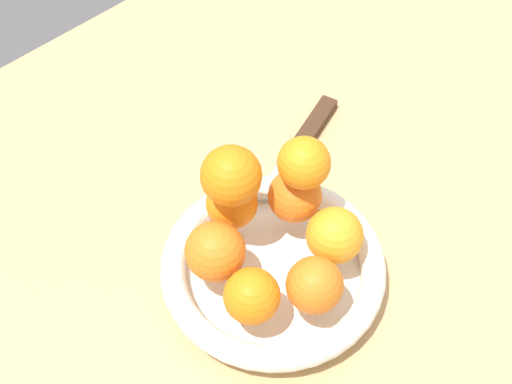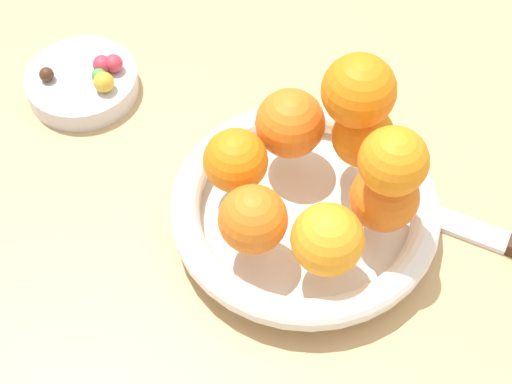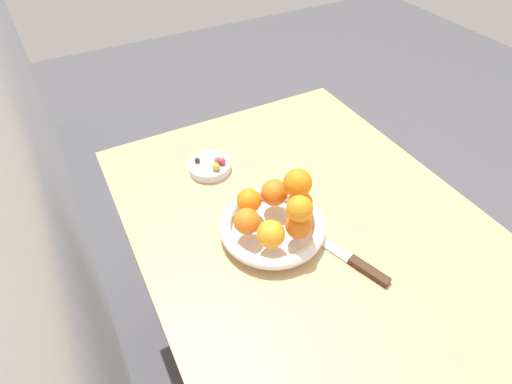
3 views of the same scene
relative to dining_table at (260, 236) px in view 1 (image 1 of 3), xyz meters
The scene contains 11 objects.
dining_table is the anchor object (origin of this frame).
fruit_bowl 0.16m from the dining_table, 53.46° to the left, with size 0.23×0.23×0.04m.
orange_0 0.20m from the dining_table, 82.09° to the left, with size 0.06×0.06×0.06m, color orange.
orange_1 0.17m from the dining_table, 79.54° to the left, with size 0.06×0.06×0.06m, color orange.
orange_2 0.17m from the dining_table, 21.92° to the left, with size 0.05×0.05×0.05m, color orange.
orange_3 0.21m from the dining_table, 27.52° to the left, with size 0.06×0.06×0.06m, color orange.
orange_4 0.23m from the dining_table, 44.31° to the left, with size 0.05×0.05×0.05m, color orange.
orange_5 0.23m from the dining_table, 64.74° to the left, with size 0.06×0.06×0.06m, color orange.
orange_6 0.22m from the dining_table, 83.38° to the left, with size 0.05×0.05×0.05m, color orange.
orange_7 0.23m from the dining_table, 25.60° to the left, with size 0.06×0.06×0.06m, color orange.
knife 0.11m from the dining_table, behind, with size 0.25×0.10×0.01m.
Camera 1 is at (0.37, 0.40, 1.45)m, focal length 55.00 mm.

